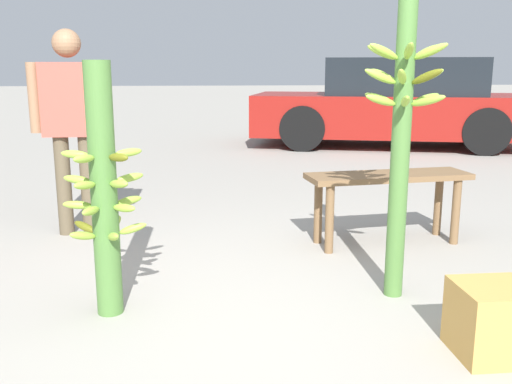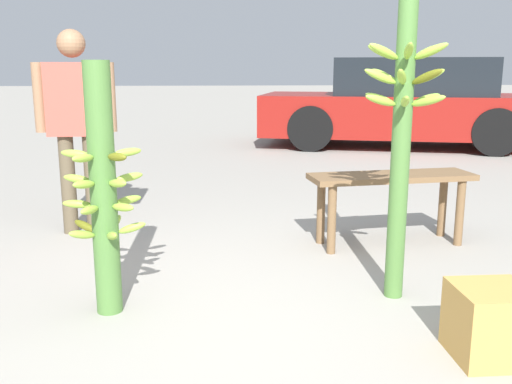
# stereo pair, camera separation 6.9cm
# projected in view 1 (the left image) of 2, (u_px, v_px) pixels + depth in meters

# --- Properties ---
(ground_plane) EXTENTS (80.00, 80.00, 0.00)m
(ground_plane) POSITION_uv_depth(u_px,v_px,m) (252.00, 332.00, 2.77)
(ground_plane) COLOR #9E998E
(banana_stalk_left) EXTENTS (0.42, 0.41, 1.29)m
(banana_stalk_left) POSITION_uv_depth(u_px,v_px,m) (104.00, 192.00, 2.86)
(banana_stalk_left) COLOR #4C7A38
(banana_stalk_left) RESTS_ON ground_plane
(banana_stalk_center) EXTENTS (0.46, 0.46, 1.74)m
(banana_stalk_center) POSITION_uv_depth(u_px,v_px,m) (402.00, 125.00, 3.02)
(banana_stalk_center) COLOR #4C7A38
(banana_stalk_center) RESTS_ON ground_plane
(vendor_person) EXTENTS (0.60, 0.21, 1.53)m
(vendor_person) POSITION_uv_depth(u_px,v_px,m) (71.00, 115.00, 4.23)
(vendor_person) COLOR brown
(vendor_person) RESTS_ON ground_plane
(market_bench) EXTENTS (1.20, 0.48, 0.52)m
(market_bench) POSITION_uv_depth(u_px,v_px,m) (388.00, 187.00, 4.08)
(market_bench) COLOR brown
(market_bench) RESTS_ON ground_plane
(parked_car) EXTENTS (4.63, 2.82, 1.41)m
(parked_car) POSITION_uv_depth(u_px,v_px,m) (393.00, 104.00, 9.22)
(parked_car) COLOR maroon
(parked_car) RESTS_ON ground_plane
(produce_crate) EXTENTS (0.32, 0.32, 0.32)m
(produce_crate) POSITION_uv_depth(u_px,v_px,m) (493.00, 321.00, 2.52)
(produce_crate) COLOR #C69347
(produce_crate) RESTS_ON ground_plane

